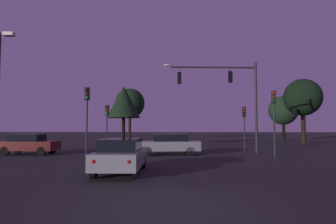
# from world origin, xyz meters

# --- Properties ---
(ground_plane) EXTENTS (168.00, 168.00, 0.00)m
(ground_plane) POSITION_xyz_m (0.00, 24.50, 0.00)
(ground_plane) COLOR black
(ground_plane) RESTS_ON ground
(traffic_signal_mast_arm) EXTENTS (7.44, 0.72, 7.24)m
(traffic_signal_mast_arm) POSITION_xyz_m (4.42, 15.10, 5.08)
(traffic_signal_mast_arm) COLOR #232326
(traffic_signal_mast_arm) RESTS_ON ground
(traffic_light_corner_left) EXTENTS (0.33, 0.37, 3.96)m
(traffic_light_corner_left) POSITION_xyz_m (-5.86, 17.07, 2.82)
(traffic_light_corner_left) COLOR #232326
(traffic_light_corner_left) RESTS_ON ground
(traffic_light_corner_right) EXTENTS (0.34, 0.37, 3.85)m
(traffic_light_corner_right) POSITION_xyz_m (6.24, 17.96, 2.75)
(traffic_light_corner_right) COLOR #232326
(traffic_light_corner_right) RESTS_ON ground
(traffic_light_median) EXTENTS (0.37, 0.39, 4.49)m
(traffic_light_median) POSITION_xyz_m (6.77, 11.81, 3.17)
(traffic_light_median) COLOR #232326
(traffic_light_median) RESTS_ON ground
(traffic_light_far_side) EXTENTS (0.31, 0.36, 4.80)m
(traffic_light_far_side) POSITION_xyz_m (-6.00, 12.05, 3.38)
(traffic_light_far_side) COLOR #232326
(traffic_light_far_side) RESTS_ON ground
(car_nearside_lane) EXTENTS (1.95, 4.48, 1.52)m
(car_nearside_lane) POSITION_xyz_m (-2.23, 5.30, 0.80)
(car_nearside_lane) COLOR gray
(car_nearside_lane) RESTS_ON ground
(car_crossing_left) EXTENTS (4.76, 2.17, 1.52)m
(car_crossing_left) POSITION_xyz_m (-0.34, 13.52, 0.80)
(car_crossing_left) COLOR gray
(car_crossing_left) RESTS_ON ground
(car_crossing_right) EXTENTS (4.19, 1.86, 1.52)m
(car_crossing_right) POSITION_xyz_m (-10.75, 13.36, 0.79)
(car_crossing_right) COLOR #4C0F0F
(car_crossing_right) RESTS_ON ground
(tree_behind_sign) EXTENTS (4.18, 4.18, 6.56)m
(tree_behind_sign) POSITION_xyz_m (15.76, 34.23, 4.45)
(tree_behind_sign) COLOR black
(tree_behind_sign) RESTS_ON ground
(tree_left_far) EXTENTS (4.31, 4.31, 7.67)m
(tree_left_far) POSITION_xyz_m (14.94, 25.95, 5.47)
(tree_left_far) COLOR black
(tree_left_far) RESTS_ON ground
(tree_center_horizon) EXTENTS (4.67, 4.67, 8.13)m
(tree_center_horizon) POSITION_xyz_m (-7.16, 36.65, 5.76)
(tree_center_horizon) COLOR black
(tree_center_horizon) RESTS_ON ground
(tree_right_cluster) EXTENTS (3.31, 3.31, 6.13)m
(tree_right_cluster) POSITION_xyz_m (-5.04, 20.45, 4.51)
(tree_right_cluster) COLOR black
(tree_right_cluster) RESTS_ON ground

